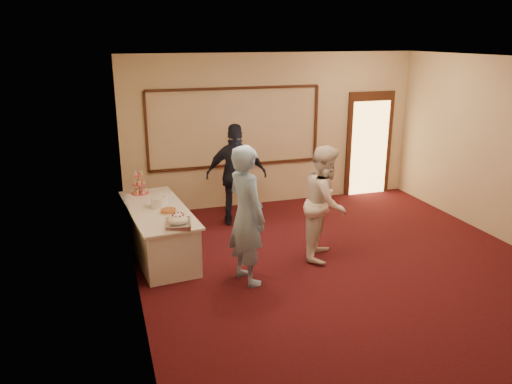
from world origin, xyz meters
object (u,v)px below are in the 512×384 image
pavlova_tray (178,221)px  woman (325,203)px  plate_stack_a (157,203)px  guest (236,175)px  buffet_table (159,231)px  cupcake_stand (139,185)px  plate_stack_b (163,198)px  man (247,215)px  tart (168,211)px

pavlova_tray → woman: 2.25m
plate_stack_a → guest: guest is taller
buffet_table → plate_stack_a: 0.47m
pavlova_tray → cupcake_stand: 1.75m
plate_stack_b → woman: size_ratio=0.10×
buffet_table → plate_stack_b: (0.13, 0.26, 0.45)m
plate_stack_a → man: 1.66m
pavlova_tray → tart: (-0.05, 0.60, -0.05)m
pavlova_tray → cupcake_stand: bearing=102.6°
tart → man: bearing=-47.3°
tart → man: 1.37m
woman → tart: bearing=108.7°
buffet_table → guest: bearing=31.9°
guest → plate_stack_a: bearing=46.4°
cupcake_stand → plate_stack_a: cupcake_stand is taller
pavlova_tray → tart: bearing=95.2°
tart → woman: (2.30, -0.57, 0.08)m
buffet_table → woman: size_ratio=1.28×
buffet_table → woman: 2.62m
plate_stack_b → guest: size_ratio=0.09×
buffet_table → pavlova_tray: 0.99m
plate_stack_b → woman: bearing=-25.1°
buffet_table → pavlova_tray: pavlova_tray is taller
plate_stack_a → plate_stack_b: (0.12, 0.23, -0.01)m
cupcake_stand → guest: bearing=3.2°
guest → man: bearing=93.3°
plate_stack_b → tart: size_ratio=0.64×
woman → cupcake_stand: bearing=90.1°
pavlova_tray → woman: size_ratio=0.29×
buffet_table → guest: guest is taller
pavlova_tray → man: bearing=-24.8°
guest → tart: bearing=56.0°
plate_stack_a → woman: woman is taller
buffet_table → woman: woman is taller
man → guest: man is taller
cupcake_stand → tart: 1.16m
buffet_table → pavlova_tray: bearing=-77.6°
buffet_table → tart: (0.13, -0.25, 0.41)m
pavlova_tray → plate_stack_a: size_ratio=2.53×
woman → buffet_table: bearing=103.9°
buffet_table → man: man is taller
pavlova_tray → guest: guest is taller
pavlova_tray → guest: size_ratio=0.27×
buffet_table → man: 1.74m
tart → guest: size_ratio=0.14×
cupcake_stand → plate_stack_a: (0.20, -0.82, -0.07)m
woman → plate_stack_b: bearing=97.5°
man → woman: 1.45m
plate_stack_a → plate_stack_b: size_ratio=1.18×
man → buffet_table: bearing=24.6°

